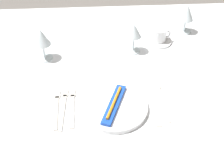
% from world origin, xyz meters
% --- Properties ---
extents(ground_plane, '(6.00, 6.00, 0.00)m').
position_xyz_m(ground_plane, '(0.00, 0.00, 0.00)').
color(ground_plane, slate).
extents(dining_table, '(1.80, 1.11, 0.74)m').
position_xyz_m(dining_table, '(0.00, 0.00, 0.66)').
color(dining_table, white).
rests_on(dining_table, ground).
extents(dinner_plate, '(0.25, 0.25, 0.02)m').
position_xyz_m(dinner_plate, '(0.04, -0.27, 0.75)').
color(dinner_plate, white).
rests_on(dinner_plate, dining_table).
extents(toothbrush_package, '(0.11, 0.21, 0.02)m').
position_xyz_m(toothbrush_package, '(0.04, -0.27, 0.77)').
color(toothbrush_package, blue).
rests_on(toothbrush_package, dinner_plate).
extents(fork_outer, '(0.02, 0.20, 0.00)m').
position_xyz_m(fork_outer, '(-0.12, -0.25, 0.74)').
color(fork_outer, beige).
rests_on(fork_outer, dining_table).
extents(fork_inner, '(0.03, 0.22, 0.00)m').
position_xyz_m(fork_inner, '(-0.15, -0.26, 0.74)').
color(fork_inner, beige).
rests_on(fork_inner, dining_table).
extents(fork_salad, '(0.02, 0.20, 0.00)m').
position_xyz_m(fork_salad, '(-0.18, -0.26, 0.74)').
color(fork_salad, beige).
rests_on(fork_salad, dining_table).
extents(dinner_knife, '(0.02, 0.22, 0.00)m').
position_xyz_m(dinner_knife, '(0.19, -0.27, 0.74)').
color(dinner_knife, beige).
rests_on(dinner_knife, dining_table).
extents(spoon_soup, '(0.03, 0.22, 0.01)m').
position_xyz_m(spoon_soup, '(0.22, -0.22, 0.74)').
color(spoon_soup, beige).
rests_on(spoon_soup, dining_table).
extents(saucer_left, '(0.13, 0.13, 0.01)m').
position_xyz_m(saucer_left, '(0.28, 0.17, 0.74)').
color(saucer_left, white).
rests_on(saucer_left, dining_table).
extents(coffee_cup_left, '(0.09, 0.07, 0.06)m').
position_xyz_m(coffee_cup_left, '(0.28, 0.17, 0.78)').
color(coffee_cup_left, white).
rests_on(coffee_cup_left, saucer_left).
extents(wine_glass_centre, '(0.07, 0.07, 0.15)m').
position_xyz_m(wine_glass_centre, '(-0.25, 0.06, 0.84)').
color(wine_glass_centre, silver).
rests_on(wine_glass_centre, dining_table).
extents(wine_glass_left, '(0.07, 0.07, 0.15)m').
position_xyz_m(wine_glass_left, '(0.42, 0.25, 0.84)').
color(wine_glass_left, silver).
rests_on(wine_glass_left, dining_table).
extents(wine_glass_right, '(0.07, 0.07, 0.14)m').
position_xyz_m(wine_glass_right, '(0.15, 0.10, 0.84)').
color(wine_glass_right, silver).
rests_on(wine_glass_right, dining_table).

